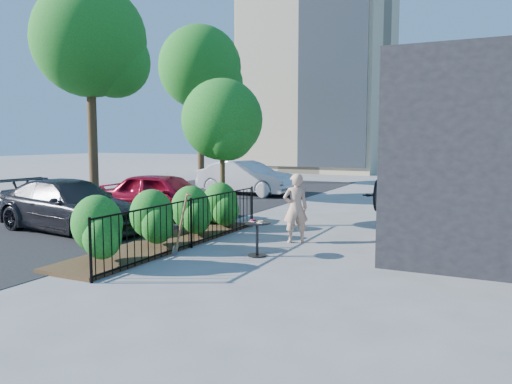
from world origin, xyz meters
The scene contains 14 objects.
ground centered at (0.00, 0.00, 0.00)m, with size 120.00×120.00×0.00m, color gray.
fence centered at (-1.50, 0.00, 0.56)m, with size 0.05×6.05×1.10m.
planting_bed centered at (-2.20, 0.00, 0.04)m, with size 1.30×6.00×0.08m, color #382616.
shrubs centered at (-2.10, 0.10, 0.70)m, with size 1.10×5.60×1.24m.
patio_tree centered at (-2.24, 2.76, 2.76)m, with size 2.20×2.20×3.94m.
street centered at (-7.00, 3.00, 0.00)m, with size 9.00×30.00×0.01m, color black.
street_tree_near centered at (-9.94, 5.96, 5.92)m, with size 4.40×4.40×8.28m.
street_tree_far centered at (-9.94, 13.96, 5.92)m, with size 4.40×4.40×8.28m.
cafe_table centered at (0.13, -0.08, 0.49)m, with size 0.56×0.56×0.75m.
woman centered at (0.34, 1.53, 0.80)m, with size 0.58×0.38×1.59m, color #D2A488.
shovel centered at (-1.25, -0.78, 0.58)m, with size 0.45×0.17×1.33m.
car_red centered at (-4.36, 2.97, 0.70)m, with size 1.65×4.10×1.40m, color maroon.
car_silver centered at (-5.23, 10.05, 0.73)m, with size 1.53×4.40×1.45m, color #AFAFB4.
car_darkgrey centered at (-5.43, 0.38, 0.66)m, with size 1.86×4.57×1.33m, color black.
Camera 1 is at (4.43, -9.04, 2.36)m, focal length 35.00 mm.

